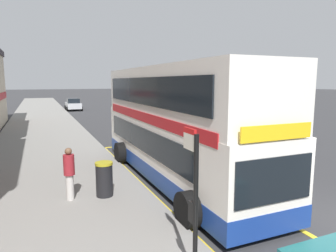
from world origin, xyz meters
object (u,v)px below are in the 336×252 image
double_decker_bus (175,127)px  parked_car_silver_behind (73,104)px  bus_stop_sign (194,195)px  litter_bin (104,179)px  pedestrian_waiting_near_sign (69,172)px

double_decker_bus → parked_car_silver_behind: 31.98m
parked_car_silver_behind → double_decker_bus: bearing=-92.0°
parked_car_silver_behind → bus_stop_sign: bearing=-95.7°
double_decker_bus → parked_car_silver_behind: (-0.46, 31.95, -1.27)m
bus_stop_sign → parked_car_silver_behind: size_ratio=0.68×
double_decker_bus → litter_bin: 3.53m
bus_stop_sign → litter_bin: bearing=97.8°
double_decker_bus → pedestrian_waiting_near_sign: (-4.11, -1.06, -1.01)m
litter_bin → pedestrian_waiting_near_sign: bearing=174.5°
pedestrian_waiting_near_sign → litter_bin: pedestrian_waiting_near_sign is taller
parked_car_silver_behind → pedestrian_waiting_near_sign: (-3.64, -33.01, 0.25)m
double_decker_bus → bus_stop_sign: (-2.38, -6.03, -0.26)m
double_decker_bus → bus_stop_sign: double_decker_bus is taller
litter_bin → double_decker_bus: bearing=20.9°
parked_car_silver_behind → litter_bin: bearing=-97.2°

